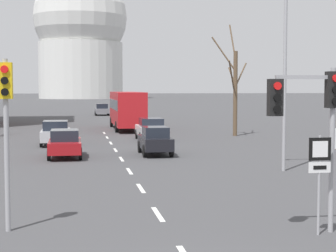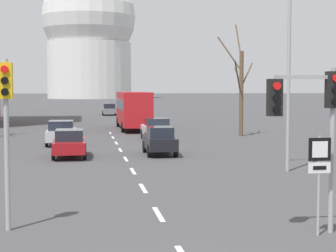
# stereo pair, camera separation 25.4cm
# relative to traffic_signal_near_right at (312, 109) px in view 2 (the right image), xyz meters

# --- Properties ---
(lane_stripe_1) EXTENTS (0.16, 2.00, 0.01)m
(lane_stripe_1) POSITION_rel_traffic_signal_near_right_xyz_m (-3.68, 2.85, -3.30)
(lane_stripe_1) COLOR silver
(lane_stripe_1) RESTS_ON ground_plane
(lane_stripe_2) EXTENTS (0.16, 2.00, 0.01)m
(lane_stripe_2) POSITION_rel_traffic_signal_near_right_xyz_m (-3.68, 7.35, -3.30)
(lane_stripe_2) COLOR silver
(lane_stripe_2) RESTS_ON ground_plane
(lane_stripe_3) EXTENTS (0.16, 2.00, 0.01)m
(lane_stripe_3) POSITION_rel_traffic_signal_near_right_xyz_m (-3.68, 11.85, -3.30)
(lane_stripe_3) COLOR silver
(lane_stripe_3) RESTS_ON ground_plane
(lane_stripe_4) EXTENTS (0.16, 2.00, 0.01)m
(lane_stripe_4) POSITION_rel_traffic_signal_near_right_xyz_m (-3.68, 16.35, -3.30)
(lane_stripe_4) COLOR silver
(lane_stripe_4) RESTS_ON ground_plane
(lane_stripe_5) EXTENTS (0.16, 2.00, 0.01)m
(lane_stripe_5) POSITION_rel_traffic_signal_near_right_xyz_m (-3.68, 20.85, -3.30)
(lane_stripe_5) COLOR silver
(lane_stripe_5) RESTS_ON ground_plane
(lane_stripe_6) EXTENTS (0.16, 2.00, 0.01)m
(lane_stripe_6) POSITION_rel_traffic_signal_near_right_xyz_m (-3.68, 25.35, -3.30)
(lane_stripe_6) COLOR silver
(lane_stripe_6) RESTS_ON ground_plane
(lane_stripe_7) EXTENTS (0.16, 2.00, 0.01)m
(lane_stripe_7) POSITION_rel_traffic_signal_near_right_xyz_m (-3.68, 29.85, -3.30)
(lane_stripe_7) COLOR silver
(lane_stripe_7) RESTS_ON ground_plane
(lane_stripe_8) EXTENTS (0.16, 2.00, 0.01)m
(lane_stripe_8) POSITION_rel_traffic_signal_near_right_xyz_m (-3.68, 34.35, -3.30)
(lane_stripe_8) COLOR silver
(lane_stripe_8) RESTS_ON ground_plane
(traffic_signal_near_right) EXTENTS (1.96, 0.34, 4.39)m
(traffic_signal_near_right) POSITION_rel_traffic_signal_near_right_xyz_m (0.00, 0.00, 0.00)
(traffic_signal_near_right) COLOR #9E9EA3
(traffic_signal_near_right) RESTS_ON ground_plane
(traffic_signal_near_left) EXTENTS (0.36, 0.34, 4.62)m
(traffic_signal_near_left) POSITION_rel_traffic_signal_near_right_xyz_m (-7.96, 1.51, -0.07)
(traffic_signal_near_left) COLOR #9E9EA3
(traffic_signal_near_left) RESTS_ON ground_plane
(route_sign_post) EXTENTS (0.60, 0.08, 2.62)m
(route_sign_post) POSITION_rel_traffic_signal_near_right_xyz_m (0.12, -0.25, -1.52)
(route_sign_post) COLOR #9E9EA3
(route_sign_post) RESTS_ON ground_plane
(street_lamp_right) EXTENTS (1.90, 0.36, 9.19)m
(street_lamp_right) POSITION_rel_traffic_signal_near_right_xyz_m (3.10, 10.76, 2.22)
(street_lamp_right) COLOR #9E9EA3
(street_lamp_right) RESTS_ON ground_plane
(sedan_near_left) EXTENTS (1.98, 4.28, 1.64)m
(sedan_near_left) POSITION_rel_traffic_signal_near_right_xyz_m (-0.61, 27.04, -2.46)
(sedan_near_left) COLOR silver
(sedan_near_left) RESTS_ON ground_plane
(sedan_near_right) EXTENTS (1.69, 3.89, 1.63)m
(sedan_near_right) POSITION_rel_traffic_signal_near_right_xyz_m (-1.58, 18.05, -2.47)
(sedan_near_right) COLOR black
(sedan_near_right) RESTS_ON ground_plane
(sedan_mid_centre) EXTENTS (1.84, 3.85, 1.72)m
(sedan_mid_centre) POSITION_rel_traffic_signal_near_right_xyz_m (0.36, 64.51, -2.44)
(sedan_mid_centre) COLOR #2D4C33
(sedan_mid_centre) RESTS_ON ground_plane
(sedan_far_left) EXTENTS (1.97, 4.14, 1.66)m
(sedan_far_left) POSITION_rel_traffic_signal_near_right_xyz_m (-7.43, 24.59, -2.47)
(sedan_far_left) COLOR #B7B7BC
(sedan_far_left) RESTS_ON ground_plane
(sedan_far_right) EXTENTS (1.95, 4.30, 1.65)m
(sedan_far_right) POSITION_rel_traffic_signal_near_right_xyz_m (-2.33, 66.11, -2.49)
(sedan_far_right) COLOR slate
(sedan_far_right) RESTS_ON ground_plane
(sedan_distant_centre) EXTENTS (1.83, 4.11, 1.56)m
(sedan_distant_centre) POSITION_rel_traffic_signal_near_right_xyz_m (-6.70, 17.56, -2.51)
(sedan_distant_centre) COLOR maroon
(sedan_distant_centre) RESTS_ON ground_plane
(city_bus) EXTENTS (2.66, 10.80, 3.48)m
(city_bus) POSITION_rel_traffic_signal_near_right_xyz_m (-1.36, 38.01, -1.26)
(city_bus) COLOR red
(city_bus) RESTS_ON ground_plane
(bare_tree_right_near) EXTENTS (3.04, 3.68, 9.05)m
(bare_tree_right_near) POSITION_rel_traffic_signal_near_right_xyz_m (6.55, 29.75, 0.60)
(bare_tree_right_near) COLOR brown
(bare_tree_right_near) RESTS_ON ground_plane
(capitol_dome) EXTENTS (34.53, 34.53, 48.77)m
(capitol_dome) POSITION_rel_traffic_signal_near_right_xyz_m (-3.68, 198.55, 20.45)
(capitol_dome) COLOR silver
(capitol_dome) RESTS_ON ground_plane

